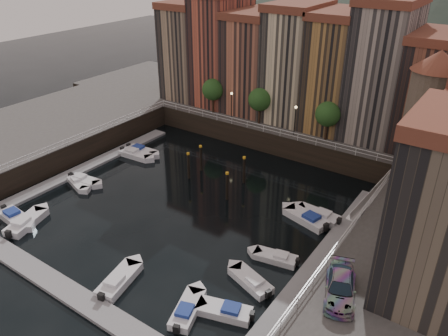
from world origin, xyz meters
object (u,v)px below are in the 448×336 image
Objects in this scene: mooring_pilings at (215,170)px; boat_left_0 at (15,218)px; car_b at (401,222)px; car_c at (340,288)px; boat_left_1 at (78,183)px; car_a at (414,176)px; gangway at (373,194)px; boat_left_2 at (83,180)px; corner_tower at (427,115)px.

mooring_pilings is 1.40× the size of boat_left_0.
boat_left_0 is at bearing -173.38° from car_b.
car_b is at bearing 64.16° from car_c.
boat_left_0 is 33.57m from car_c.
mooring_pilings reaches higher than boat_left_1.
car_b is at bearing -74.63° from car_a.
mooring_pilings is at bearing 128.46° from car_c.
car_a is at bearing 43.43° from boat_left_0.
mooring_pilings is at bearing -164.97° from gangway.
car_c is at bearing -116.13° from car_b.
gangway is at bearing 43.43° from boat_left_1.
boat_left_1 is at bearing 99.06° from boat_left_0.
car_c is at bearing -81.88° from car_a.
car_c reaches higher than boat_left_2.
corner_tower reaches higher than boat_left_1.
car_b is at bearing -82.69° from corner_tower.
boat_left_1 is 0.77m from boat_left_2.
gangway reaches higher than mooring_pilings.
boat_left_1 is 0.90× the size of car_a.
car_a reaches higher than gangway.
boat_left_1 is at bearing -150.17° from corner_tower.
boat_left_2 is (-0.62, 9.40, -0.04)m from boat_left_0.
boat_left_0 is 8.65m from boat_left_1.
car_c is (20.57, -12.99, 2.12)m from mooring_pilings.
boat_left_0 is 9.42m from boat_left_2.
corner_tower reaches higher than gangway.
car_a is 0.88× the size of car_c.
boat_left_2 is at bearing 98.59° from boat_left_0.
gangway is at bearing 42.77° from boat_left_0.
boat_left_2 is at bearing 154.30° from car_c.
car_b is (1.41, -11.00, -6.46)m from corner_tower.
gangway is 37.95m from boat_left_0.
corner_tower is at bearing 21.87° from boat_left_2.
boat_left_1 is (-30.54, -14.68, -1.60)m from gangway.
mooring_pilings is 15.96m from boat_left_2.
car_b is at bearing 31.00° from boat_left_0.
corner_tower is 6.56m from car_a.
boat_left_2 is at bearing -155.49° from gangway.
mooring_pilings is 16.43m from boat_left_1.
car_b is (34.83, 7.42, 3.39)m from boat_left_2.
boat_left_1 is 35.96m from car_b.
boat_left_0 is (-12.35, -18.60, -1.27)m from mooring_pilings.
boat_left_0 is (-32.81, -27.81, -9.81)m from corner_tower.
corner_tower is 2.60× the size of car_c.
gangway is 1.57× the size of car_c.
car_c is (33.54, -3.79, 3.43)m from boat_left_2.
car_c reaches higher than boat_left_1.
corner_tower reaches higher than mooring_pilings.
boat_left_0 is at bearing -68.03° from boat_left_1.
car_b is (4.31, -6.50, 1.82)m from gangway.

